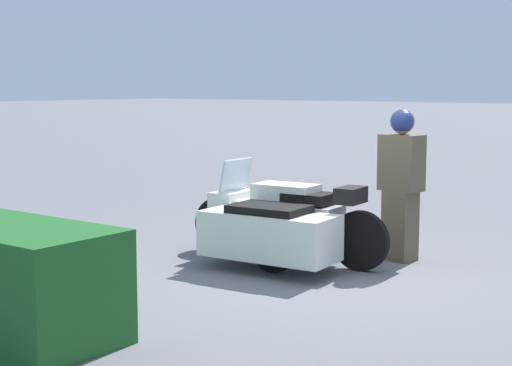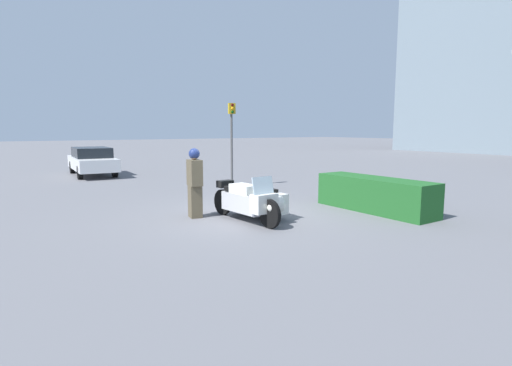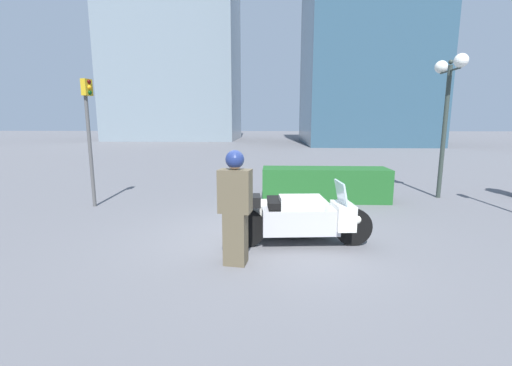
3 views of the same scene
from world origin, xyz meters
The scene contains 3 objects.
ground_plane centered at (0.00, 0.00, 0.00)m, with size 160.00×160.00×0.00m, color slate.
police_motorcycle centered at (0.71, -0.02, 0.47)m, with size 2.57×1.23×1.16m.
officer_rider centered at (-0.36, -1.15, 0.93)m, with size 0.52×0.36×1.77m.
Camera 1 is at (-4.44, 7.07, 2.05)m, focal length 55.00 mm.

